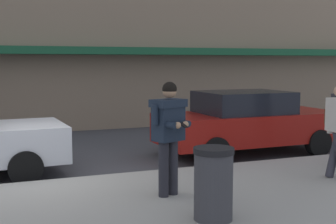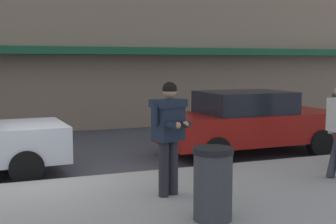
# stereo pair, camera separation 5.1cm
# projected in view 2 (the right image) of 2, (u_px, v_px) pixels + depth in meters

# --- Properties ---
(ground_plane) EXTENTS (80.00, 80.00, 0.00)m
(ground_plane) POSITION_uv_depth(u_px,v_px,m) (34.00, 185.00, 8.54)
(ground_plane) COLOR #3D3D42
(curb_paint_line) EXTENTS (28.00, 0.12, 0.01)m
(curb_paint_line) POSITION_uv_depth(u_px,v_px,m) (88.00, 180.00, 8.95)
(curb_paint_line) COLOR silver
(curb_paint_line) RESTS_ON ground
(parked_sedan_far) EXTENTS (4.53, 1.99, 1.54)m
(parked_sedan_far) POSITION_uv_depth(u_px,v_px,m) (249.00, 122.00, 11.35)
(parked_sedan_far) COLOR maroon
(parked_sedan_far) RESTS_ON ground
(man_texting_on_phone) EXTENTS (0.61, 0.65, 1.81)m
(man_texting_on_phone) POSITION_uv_depth(u_px,v_px,m) (169.00, 126.00, 7.29)
(man_texting_on_phone) COLOR #23232B
(man_texting_on_phone) RESTS_ON sidewalk
(trash_bin) EXTENTS (0.55, 0.55, 0.98)m
(trash_bin) POSITION_uv_depth(u_px,v_px,m) (213.00, 184.00, 6.23)
(trash_bin) COLOR #38383D
(trash_bin) RESTS_ON sidewalk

